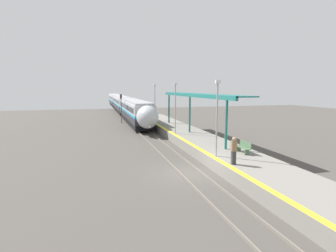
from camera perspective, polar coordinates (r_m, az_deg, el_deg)
ground_plane at (r=18.27m, az=4.86°, el=-10.31°), size 120.00×120.00×0.00m
rail_left at (r=18.02m, az=2.68°, el=-10.31°), size 0.08×90.00×0.15m
rail_right at (r=18.50m, az=6.98°, el=-9.86°), size 0.08×90.00×0.15m
train at (r=62.56m, az=-9.97°, el=4.85°), size 2.82×65.19×3.89m
platform_right at (r=19.77m, az=15.56°, el=-7.78°), size 4.28×64.00×0.91m
platform_bench at (r=20.79m, az=16.18°, el=-4.40°), size 0.44×1.57×0.89m
person_waiting at (r=17.48m, az=14.12°, el=-5.11°), size 0.36×0.24×1.80m
railway_signal at (r=44.51m, az=-10.16°, el=4.38°), size 0.28×0.28×4.79m
lamppost_near at (r=18.96m, az=10.62°, el=2.72°), size 0.36×0.20×5.47m
lamppost_mid at (r=28.32m, az=1.61°, el=4.64°), size 0.36×0.20×5.47m
lamppost_far at (r=38.05m, az=-2.89°, el=5.56°), size 0.36×0.20×5.47m
station_canopy at (r=29.27m, az=5.86°, el=6.53°), size 2.02×19.94×4.32m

